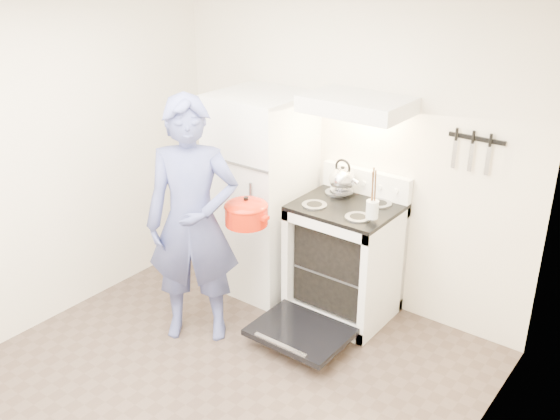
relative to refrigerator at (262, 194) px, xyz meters
The scene contains 15 objects.
floor 1.78m from the refrigerator, 68.20° to the right, with size 3.60×3.60×0.00m, color #4B3D34.
back_wall 0.79m from the refrigerator, 31.11° to the left, with size 3.20×0.02×2.50m, color beige.
refrigerator is the anchor object (origin of this frame).
stove_body 0.90m from the refrigerator, ahead, with size 0.76×0.65×0.92m, color white.
cooktop 0.81m from the refrigerator, ahead, with size 0.76×0.65×0.03m, color black.
backsplash 0.89m from the refrigerator, 20.94° to the left, with size 0.76×0.07×0.20m, color white.
oven_door 1.23m from the refrigerator, 35.13° to the right, with size 0.70×0.54×0.04m, color black.
oven_rack 0.91m from the refrigerator, ahead, with size 0.60×0.52×0.01m, color slate.
range_hood 1.19m from the refrigerator, ahead, with size 0.76×0.50×0.12m, color white.
knife_strip 1.81m from the refrigerator, 11.61° to the left, with size 0.40×0.02×0.03m, color black.
pizza_stone 0.91m from the refrigerator, ahead, with size 0.33×0.33×0.02m, color #9A7252.
tea_kettle 0.74m from the refrigerator, 12.59° to the left, with size 0.25×0.21×0.30m, color #BABABF, non-canonical shape.
utensil_jar 1.13m from the refrigerator, ahead, with size 0.09×0.09×0.13m, color silver.
person 0.89m from the refrigerator, 85.46° to the right, with size 0.68×0.44×1.86m, color navy.
dutch_oven 0.74m from the refrigerator, 60.15° to the right, with size 0.38×0.31×0.24m, color red, non-canonical shape.
Camera 1 is at (2.44, -2.31, 2.82)m, focal length 40.00 mm.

